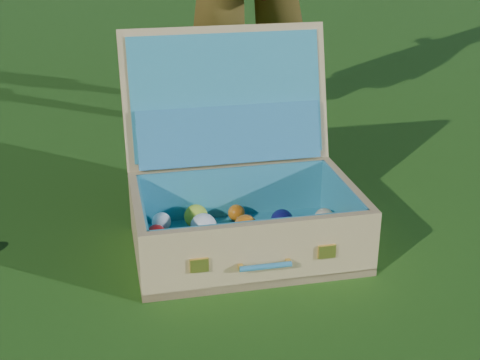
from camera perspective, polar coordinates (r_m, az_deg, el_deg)
name	(u,v)px	position (r m, az deg, el deg)	size (l,w,h in m)	color
ground	(180,254)	(1.67, -5.16, -6.33)	(60.00, 60.00, 0.00)	#215114
suitcase	(239,184)	(1.69, -0.10, -0.38)	(0.55, 0.52, 0.51)	tan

